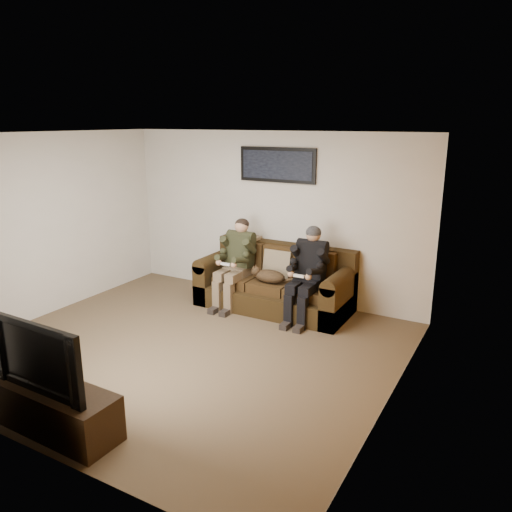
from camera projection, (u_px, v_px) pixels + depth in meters
The scene contains 16 objects.
floor at pixel (188, 348), 6.22m from camera, with size 5.00×5.00×0.00m, color brown.
ceiling at pixel (179, 134), 5.53m from camera, with size 5.00×5.00×0.00m, color silver.
wall_back at pixel (271, 216), 7.77m from camera, with size 5.00×5.00×0.00m, color beige.
wall_front at pixel (12, 308), 3.98m from camera, with size 5.00×5.00×0.00m, color beige.
wall_left at pixel (41, 226), 7.05m from camera, with size 4.50×4.50×0.00m, color beige.
wall_right at pixel (397, 279), 4.70m from camera, with size 4.50×4.50×0.00m, color beige.
accent_wall_right at pixel (396, 279), 4.71m from camera, with size 4.50×4.50×0.00m, color #C36E13.
sofa at pixel (276, 285), 7.52m from camera, with size 2.28×0.98×0.93m.
throw_pillow at pixel (278, 264), 7.48m from camera, with size 0.44×0.12×0.41m, color #847257.
throw_blanket at pixel (246, 238), 7.94m from camera, with size 0.47×0.23×0.08m, color tan.
person_left at pixel (236, 258), 7.54m from camera, with size 0.51×0.87×1.31m.
person_right at pixel (308, 268), 6.98m from camera, with size 0.51×0.86×1.32m.
cat at pixel (269, 276), 7.27m from camera, with size 0.66×0.26×0.24m.
framed_poster at pixel (277, 165), 7.48m from camera, with size 1.25×0.05×0.52m.
tv_stand at pixel (53, 408), 4.55m from camera, with size 1.38×0.44×0.43m, color black.
television at pixel (46, 353), 4.40m from camera, with size 1.15×0.15×0.66m, color black.
Camera 1 is at (3.51, -4.56, 2.75)m, focal length 35.00 mm.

